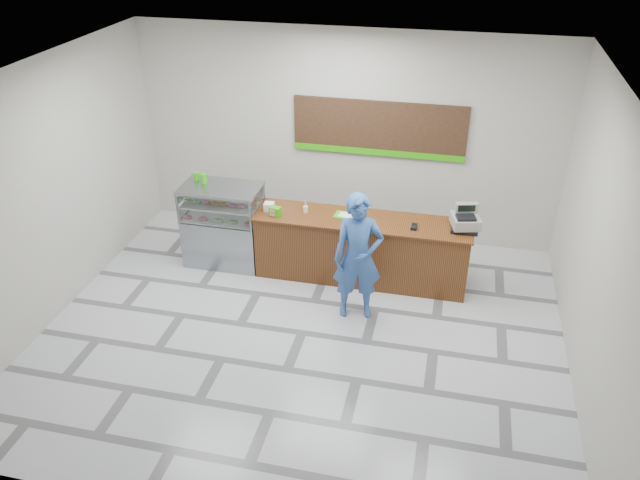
% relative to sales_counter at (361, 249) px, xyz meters
% --- Properties ---
extents(floor, '(7.00, 7.00, 0.00)m').
position_rel_sales_counter_xyz_m(floor, '(-0.55, -1.55, -0.52)').
color(floor, '#BBBBC0').
rests_on(floor, ground).
extents(back_wall, '(7.00, 0.00, 7.00)m').
position_rel_sales_counter_xyz_m(back_wall, '(-0.55, 1.45, 1.23)').
color(back_wall, beige).
rests_on(back_wall, floor).
extents(ceiling, '(7.00, 7.00, 0.00)m').
position_rel_sales_counter_xyz_m(ceiling, '(-0.55, -1.55, 2.98)').
color(ceiling, silver).
rests_on(ceiling, back_wall).
extents(sales_counter, '(3.26, 0.76, 1.03)m').
position_rel_sales_counter_xyz_m(sales_counter, '(0.00, 0.00, 0.00)').
color(sales_counter, brown).
rests_on(sales_counter, floor).
extents(display_case, '(1.22, 0.72, 1.33)m').
position_rel_sales_counter_xyz_m(display_case, '(-2.22, -0.00, 0.16)').
color(display_case, gray).
rests_on(display_case, floor).
extents(menu_board, '(2.80, 0.06, 0.90)m').
position_rel_sales_counter_xyz_m(menu_board, '(-0.00, 1.41, 1.42)').
color(menu_board, black).
rests_on(menu_board, back_wall).
extents(cash_register, '(0.47, 0.48, 0.36)m').
position_rel_sales_counter_xyz_m(cash_register, '(1.48, 0.04, 0.65)').
color(cash_register, black).
rests_on(cash_register, sales_counter).
extents(card_terminal, '(0.09, 0.17, 0.04)m').
position_rel_sales_counter_xyz_m(card_terminal, '(0.77, -0.10, 0.53)').
color(card_terminal, black).
rests_on(card_terminal, sales_counter).
extents(serving_tray, '(0.34, 0.26, 0.02)m').
position_rel_sales_counter_xyz_m(serving_tray, '(-0.27, 0.05, 0.52)').
color(serving_tray, green).
rests_on(serving_tray, sales_counter).
extents(napkin_box, '(0.15, 0.15, 0.12)m').
position_rel_sales_counter_xyz_m(napkin_box, '(-1.44, -0.03, 0.58)').
color(napkin_box, white).
rests_on(napkin_box, sales_counter).
extents(straw_cup, '(0.07, 0.07, 0.11)m').
position_rel_sales_counter_xyz_m(straw_cup, '(-0.88, 0.03, 0.57)').
color(straw_cup, silver).
rests_on(straw_cup, sales_counter).
extents(promo_box, '(0.18, 0.14, 0.14)m').
position_rel_sales_counter_xyz_m(promo_box, '(-1.30, -0.18, 0.59)').
color(promo_box, '#30B40B').
rests_on(promo_box, sales_counter).
extents(donut_decal, '(0.16, 0.16, 0.00)m').
position_rel_sales_counter_xyz_m(donut_decal, '(-0.01, -0.20, 0.52)').
color(donut_decal, pink).
rests_on(donut_decal, sales_counter).
extents(green_cup_left, '(0.08, 0.08, 0.13)m').
position_rel_sales_counter_xyz_m(green_cup_left, '(-2.67, 0.16, 0.88)').
color(green_cup_left, '#30B40B').
rests_on(green_cup_left, display_case).
extents(green_cup_right, '(0.09, 0.09, 0.15)m').
position_rel_sales_counter_xyz_m(green_cup_right, '(-2.52, 0.10, 0.89)').
color(green_cup_right, '#30B40B').
rests_on(green_cup_right, display_case).
extents(customer, '(0.77, 0.60, 1.87)m').
position_rel_sales_counter_xyz_m(customer, '(0.09, -0.93, 0.42)').
color(customer, '#345DA3').
rests_on(customer, floor).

